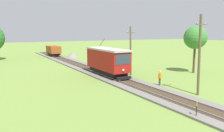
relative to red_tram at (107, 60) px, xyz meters
The scene contains 8 objects.
red_tram is the anchor object (origin of this frame).
freight_car 27.53m from the red_tram, 90.01° to the left, with size 2.40×5.20×2.31m.
utility_pole_near_tram 12.81m from the red_tram, 75.14° to the right, with size 1.40×0.42×7.67m.
utility_pole_mid 3.60m from the red_tram, 14.17° to the right, with size 1.40×0.47×6.79m.
trackside_signal_marker 16.36m from the red_tram, 95.78° to the right, with size 0.21×0.21×1.18m.
gravel_pile 24.04m from the red_tram, 81.58° to the left, with size 3.11×3.11×1.28m, color gray.
track_worker 8.17m from the red_tram, 71.29° to the right, with size 0.44×0.37×1.78m.
tree_right_near 13.36m from the red_tram, 18.65° to the right, with size 3.34×3.34×6.90m.
Camera 1 is at (-14.21, -5.70, 6.07)m, focal length 35.32 mm.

